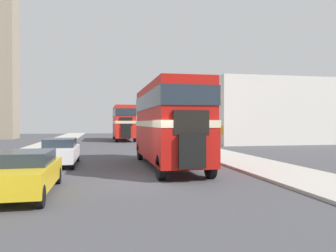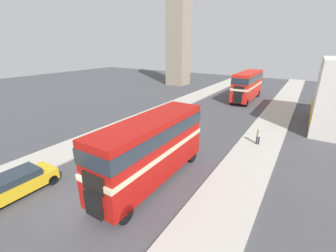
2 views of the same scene
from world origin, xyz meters
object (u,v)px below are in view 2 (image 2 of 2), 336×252
object	(u,v)px
double_decker_bus	(151,145)
pedestrian_walking	(258,135)
church_tower	(179,0)
bus_distant	(248,84)
car_parked_mid	(111,141)
car_parked_near	(15,184)

from	to	relation	value
double_decker_bus	pedestrian_walking	bearing A→B (deg)	63.60
church_tower	bus_distant	bearing A→B (deg)	-24.11
double_decker_bus	car_parked_mid	xyz separation A→B (m)	(-5.70, 1.93, -1.77)
bus_distant	pedestrian_walking	bearing A→B (deg)	-72.75
car_parked_near	car_parked_mid	distance (m)	7.48
car_parked_mid	church_tower	bearing A→B (deg)	110.36
pedestrian_walking	church_tower	size ratio (longest dim) A/B	0.05
bus_distant	car_parked_near	xyz separation A→B (m)	(-5.25, -32.15, -1.91)
bus_distant	pedestrian_walking	distance (m)	18.04
car_parked_mid	car_parked_near	bearing A→B (deg)	-91.40
double_decker_bus	bus_distant	xyz separation A→B (m)	(-0.64, 26.60, 0.12)
car_parked_mid	pedestrian_walking	size ratio (longest dim) A/B	2.92
pedestrian_walking	car_parked_near	bearing A→B (deg)	-125.20
double_decker_bus	bus_distant	world-z (taller)	bus_distant
car_parked_mid	bus_distant	bearing A→B (deg)	78.40
bus_distant	car_parked_mid	world-z (taller)	bus_distant
double_decker_bus	bus_distant	distance (m)	26.61
car_parked_mid	pedestrian_walking	bearing A→B (deg)	35.89
pedestrian_walking	church_tower	distance (m)	37.02
pedestrian_walking	church_tower	bearing A→B (deg)	132.08
car_parked_near	car_parked_mid	world-z (taller)	car_parked_mid
car_parked_near	pedestrian_walking	size ratio (longest dim) A/B	2.94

